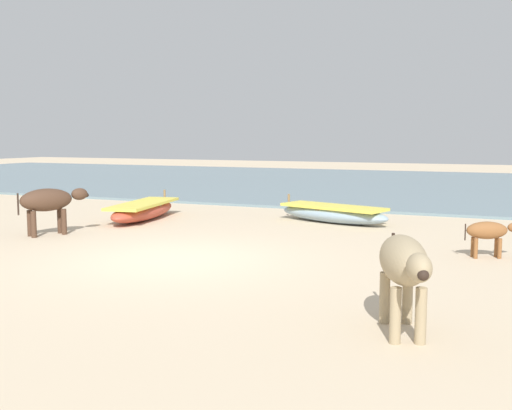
# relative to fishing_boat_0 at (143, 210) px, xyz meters

# --- Properties ---
(ground) EXTENTS (80.00, 80.00, 0.00)m
(ground) POSITION_rel_fishing_boat_0_xyz_m (3.34, -4.10, -0.24)
(ground) COLOR beige
(sea_water) EXTENTS (60.00, 20.00, 0.08)m
(sea_water) POSITION_rel_fishing_boat_0_xyz_m (3.34, 13.61, -0.20)
(sea_water) COLOR slate
(sea_water) RESTS_ON ground
(fishing_boat_0) EXTENTS (1.48, 3.35, 0.64)m
(fishing_boat_0) POSITION_rel_fishing_boat_0_xyz_m (0.00, 0.00, 0.00)
(fishing_boat_0) COLOR #B74733
(fishing_boat_0) RESTS_ON ground
(fishing_boat_4) EXTENTS (3.17, 1.76, 0.62)m
(fishing_boat_4) POSITION_rel_fishing_boat_0_xyz_m (4.63, 1.41, -0.01)
(fishing_boat_4) COLOR #8CA5B7
(fishing_boat_4) RESTS_ON ground
(cow_adult_dark) EXTENTS (1.00, 1.48, 1.02)m
(cow_adult_dark) POSITION_rel_fishing_boat_0_xyz_m (-0.46, -2.88, 0.49)
(cow_adult_dark) COLOR #4C3323
(cow_adult_dark) RESTS_ON ground
(calf_far_brown) EXTENTS (0.96, 0.56, 0.65)m
(calf_far_brown) POSITION_rel_fishing_boat_0_xyz_m (8.37, -1.74, 0.22)
(calf_far_brown) COLOR brown
(calf_far_brown) RESTS_ON ground
(cow_second_adult_dun) EXTENTS (0.88, 1.60, 1.07)m
(cow_second_adult_dun) POSITION_rel_fishing_boat_0_xyz_m (7.71, -6.55, 0.53)
(cow_second_adult_dun) COLOR tan
(cow_second_adult_dun) RESTS_ON ground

